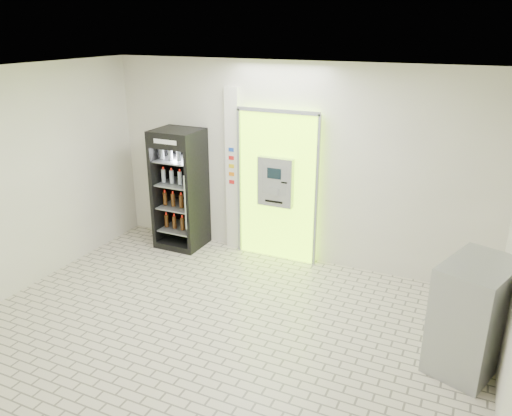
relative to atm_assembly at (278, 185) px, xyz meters
The scene contains 6 objects.
ground 2.69m from the atm_assembly, 85.26° to the right, with size 6.00×6.00×0.00m, color beige.
room_shell 2.51m from the atm_assembly, 85.26° to the right, with size 6.00×6.00×6.00m.
atm_assembly is the anchor object (origin of this frame).
pillar 0.79m from the atm_assembly, behind, with size 0.22×0.11×2.60m.
beverage_cooler 1.64m from the atm_assembly, behind, with size 0.73×0.69×1.94m.
steel_cabinet 3.38m from the atm_assembly, 29.99° to the right, with size 0.90×1.06×1.21m.
Camera 1 is at (2.51, -4.28, 3.46)m, focal length 35.00 mm.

